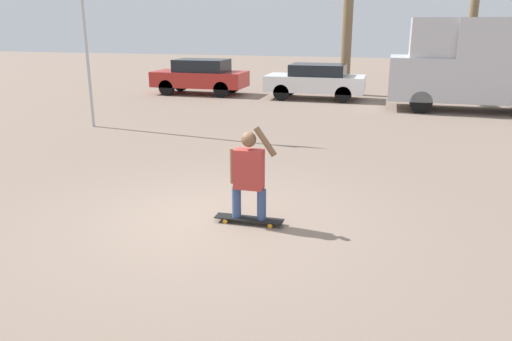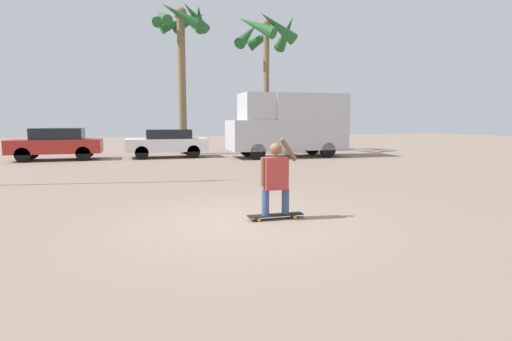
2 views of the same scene
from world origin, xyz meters
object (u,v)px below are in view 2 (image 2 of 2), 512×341
Objects in this scene: palm_tree_near_van at (267,38)px; palm_tree_center_background at (181,34)px; person_skateboarder at (276,175)px; parked_car_white at (167,142)px; skateboard at (276,215)px; camper_van at (290,123)px; parked_car_red at (57,143)px.

palm_tree_center_background is at bearing -173.61° from palm_tree_near_van.
person_skateboarder is at bearing -90.03° from palm_tree_center_background.
palm_tree_center_background is (1.01, 1.74, 5.69)m from parked_car_white.
palm_tree_center_background is at bearing 89.97° from skateboard.
palm_tree_near_van is at bearing 90.07° from camper_van.
person_skateboarder is at bearing -85.73° from parked_car_white.
parked_car_white is at bearing -159.04° from palm_tree_near_van.
person_skateboarder is 0.36× the size of parked_car_red.
parked_car_red is at bearing 114.01° from person_skateboarder.
palm_tree_near_van reaches higher than camper_van.
palm_tree_near_van is at bearing 11.07° from parked_car_red.
person_skateboarder reaches higher than parked_car_white.
skateboard is at bearing -107.55° from palm_tree_near_van.
palm_tree_center_background is at bearing 14.81° from parked_car_red.
palm_tree_center_background is (6.07, 1.61, 5.65)m from parked_car_red.
parked_car_red is at bearing 114.01° from skateboard.
palm_tree_near_van is 5.02m from palm_tree_center_background.
palm_tree_center_background is at bearing 147.18° from camper_van.
camper_van is at bearing 67.40° from person_skateboarder.
person_skateboarder is 0.18× the size of palm_tree_center_background.
camper_van is at bearing -89.93° from palm_tree_near_van.
skateboard is 14.92m from parked_car_red.
camper_van is 6.16m from palm_tree_near_van.
camper_van reaches higher than person_skateboarder.
camper_van is 6.25m from parked_car_white.
parked_car_red is at bearing -168.93° from palm_tree_near_van.
palm_tree_near_van is (4.99, 15.77, 5.73)m from person_skateboarder.
skateboard is 0.74× the size of person_skateboarder.
parked_car_white reaches higher than skateboard.
parked_car_red is at bearing 178.49° from parked_car_white.
skateboard is 0.27× the size of parked_car_red.
parked_car_white is 5.06m from parked_car_red.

